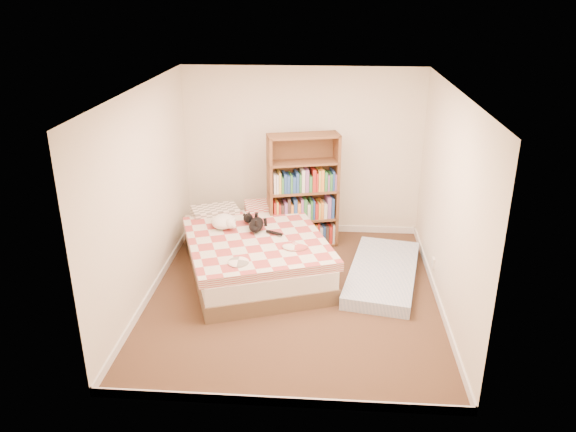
# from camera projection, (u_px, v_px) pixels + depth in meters

# --- Properties ---
(room) EXTENTS (3.51, 4.01, 2.51)m
(room) POSITION_uv_depth(u_px,v_px,m) (294.00, 204.00, 6.46)
(room) COLOR #492F1F
(room) RESTS_ON ground
(bed) EXTENTS (2.27, 2.70, 0.61)m
(bed) POSITION_uv_depth(u_px,v_px,m) (254.00, 250.00, 7.44)
(bed) COLOR brown
(bed) RESTS_ON room
(bookshelf) EXTENTS (1.07, 0.57, 1.65)m
(bookshelf) POSITION_uv_depth(u_px,v_px,m) (303.00, 206.00, 8.07)
(bookshelf) COLOR brown
(bookshelf) RESTS_ON room
(floor_mattress) EXTENTS (1.14, 1.93, 0.16)m
(floor_mattress) POSITION_uv_depth(u_px,v_px,m) (383.00, 273.00, 7.25)
(floor_mattress) COLOR #708FBB
(floor_mattress) RESTS_ON room
(black_cat) EXTENTS (0.40, 0.71, 0.16)m
(black_cat) POSITION_uv_depth(u_px,v_px,m) (257.00, 223.00, 7.40)
(black_cat) COLOR black
(black_cat) RESTS_ON bed
(white_dog) EXTENTS (0.37, 0.38, 0.18)m
(white_dog) POSITION_uv_depth(u_px,v_px,m) (224.00, 222.00, 7.41)
(white_dog) COLOR white
(white_dog) RESTS_ON bed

